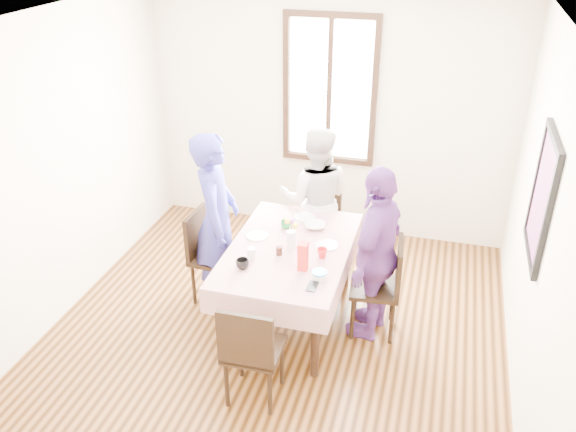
% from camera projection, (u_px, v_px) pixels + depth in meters
% --- Properties ---
extents(ground, '(4.50, 4.50, 0.00)m').
position_uv_depth(ground, '(271.00, 344.00, 5.23)').
color(ground, black).
rests_on(ground, ground).
extents(back_wall, '(4.00, 0.00, 4.00)m').
position_uv_depth(back_wall, '(329.00, 117.00, 6.52)').
color(back_wall, beige).
rests_on(back_wall, ground).
extents(right_wall, '(0.00, 4.50, 4.50)m').
position_uv_depth(right_wall, '(544.00, 242.00, 4.13)').
color(right_wall, beige).
rests_on(right_wall, ground).
extents(window_frame, '(1.02, 0.06, 1.62)m').
position_uv_depth(window_frame, '(330.00, 91.00, 6.36)').
color(window_frame, black).
rests_on(window_frame, back_wall).
extents(window_pane, '(0.90, 0.02, 1.50)m').
position_uv_depth(window_pane, '(330.00, 90.00, 6.37)').
color(window_pane, white).
rests_on(window_pane, back_wall).
extents(art_poster, '(0.04, 0.76, 0.96)m').
position_uv_depth(art_poster, '(543.00, 198.00, 4.30)').
color(art_poster, red).
rests_on(art_poster, right_wall).
extents(dining_table, '(0.91, 1.46, 0.75)m').
position_uv_depth(dining_table, '(289.00, 284.00, 5.39)').
color(dining_table, black).
rests_on(dining_table, ground).
extents(tablecloth, '(1.03, 1.58, 0.01)m').
position_uv_depth(tablecloth, '(290.00, 248.00, 5.21)').
color(tablecloth, '#58010C').
rests_on(tablecloth, dining_table).
extents(chair_left, '(0.44, 0.44, 0.91)m').
position_uv_depth(chair_left, '(216.00, 257.00, 5.65)').
color(chair_left, black).
rests_on(chair_left, ground).
extents(chair_right, '(0.46, 0.46, 0.91)m').
position_uv_depth(chair_right, '(375.00, 287.00, 5.21)').
color(chair_right, black).
rests_on(chair_right, ground).
extents(chair_far, '(0.47, 0.47, 0.91)m').
position_uv_depth(chair_far, '(315.00, 225.00, 6.21)').
color(chair_far, black).
rests_on(chair_far, ground).
extents(chair_near, '(0.43, 0.43, 0.91)m').
position_uv_depth(chair_near, '(254.00, 349.00, 4.49)').
color(chair_near, black).
rests_on(chair_near, ground).
extents(person_left, '(0.56, 0.71, 1.70)m').
position_uv_depth(person_left, '(216.00, 221.00, 5.46)').
color(person_left, navy).
rests_on(person_left, ground).
extents(person_far, '(0.82, 0.68, 1.54)m').
position_uv_depth(person_far, '(315.00, 199.00, 6.04)').
color(person_far, beige).
rests_on(person_far, ground).
extents(person_right, '(0.59, 1.00, 1.60)m').
position_uv_depth(person_right, '(375.00, 253.00, 5.05)').
color(person_right, '#61317E').
rests_on(person_right, ground).
extents(mug_black, '(0.12, 0.12, 0.09)m').
position_uv_depth(mug_black, '(242.00, 264.00, 4.89)').
color(mug_black, black).
rests_on(mug_black, tablecloth).
extents(mug_flag, '(0.10, 0.10, 0.08)m').
position_uv_depth(mug_flag, '(322.00, 253.00, 5.05)').
color(mug_flag, red).
rests_on(mug_flag, tablecloth).
extents(mug_green, '(0.10, 0.10, 0.07)m').
position_uv_depth(mug_green, '(286.00, 224.00, 5.50)').
color(mug_green, '#0C7226').
rests_on(mug_green, tablecloth).
extents(serving_bowl, '(0.23, 0.23, 0.05)m').
position_uv_depth(serving_bowl, '(315.00, 226.00, 5.51)').
color(serving_bowl, white).
rests_on(serving_bowl, tablecloth).
extents(juice_carton, '(0.08, 0.08, 0.24)m').
position_uv_depth(juice_carton, '(303.00, 257.00, 4.84)').
color(juice_carton, red).
rests_on(juice_carton, tablecloth).
extents(butter_tub, '(0.11, 0.11, 0.06)m').
position_uv_depth(butter_tub, '(319.00, 276.00, 4.77)').
color(butter_tub, white).
rests_on(butter_tub, tablecloth).
extents(jam_jar, '(0.05, 0.05, 0.08)m').
position_uv_depth(jam_jar, '(279.00, 251.00, 5.08)').
color(jam_jar, black).
rests_on(jam_jar, tablecloth).
extents(drinking_glass, '(0.07, 0.07, 0.10)m').
position_uv_depth(drinking_glass, '(251.00, 254.00, 5.02)').
color(drinking_glass, silver).
rests_on(drinking_glass, tablecloth).
extents(smartphone, '(0.08, 0.15, 0.01)m').
position_uv_depth(smartphone, '(312.00, 286.00, 4.68)').
color(smartphone, black).
rests_on(smartphone, tablecloth).
extents(flower_vase, '(0.08, 0.08, 0.16)m').
position_uv_depth(flower_vase, '(291.00, 239.00, 5.18)').
color(flower_vase, silver).
rests_on(flower_vase, tablecloth).
extents(plate_left, '(0.20, 0.20, 0.01)m').
position_uv_depth(plate_left, '(257.00, 236.00, 5.38)').
color(plate_left, white).
rests_on(plate_left, tablecloth).
extents(plate_right, '(0.20, 0.20, 0.01)m').
position_uv_depth(plate_right, '(327.00, 245.00, 5.23)').
color(plate_right, white).
rests_on(plate_right, tablecloth).
extents(plate_far, '(0.20, 0.20, 0.01)m').
position_uv_depth(plate_far, '(305.00, 217.00, 5.70)').
color(plate_far, white).
rests_on(plate_far, tablecloth).
extents(butter_lid, '(0.12, 0.12, 0.01)m').
position_uv_depth(butter_lid, '(319.00, 272.00, 4.75)').
color(butter_lid, blue).
rests_on(butter_lid, butter_tub).
extents(flower_bunch, '(0.09, 0.09, 0.10)m').
position_uv_depth(flower_bunch, '(291.00, 226.00, 5.12)').
color(flower_bunch, yellow).
rests_on(flower_bunch, flower_vase).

